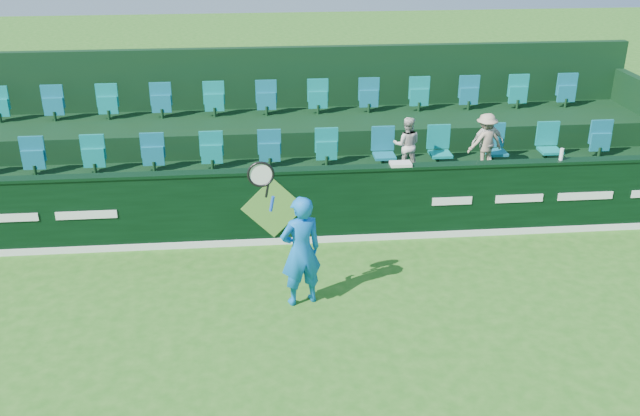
{
  "coord_description": "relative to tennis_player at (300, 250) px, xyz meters",
  "views": [
    {
      "loc": [
        -0.25,
        -7.17,
        5.6
      ],
      "look_at": [
        0.69,
        2.8,
        1.15
      ],
      "focal_mm": 40.0,
      "sensor_mm": 36.0,
      "label": 1
    }
  ],
  "objects": [
    {
      "name": "stand_rear",
      "position": [
        -0.33,
        5.48,
        0.35
      ],
      "size": [
        16.0,
        4.1,
        2.6
      ],
      "color": "black",
      "rests_on": "ground"
    },
    {
      "name": "tennis_player",
      "position": [
        0.0,
        0.0,
        0.0
      ],
      "size": [
        1.12,
        0.58,
        2.32
      ],
      "color": "blue",
      "rests_on": "ground"
    },
    {
      "name": "towel",
      "position": [
        1.85,
        2.03,
        0.51
      ],
      "size": [
        0.36,
        0.23,
        0.05
      ],
      "primitive_type": "cube",
      "color": "silver",
      "rests_on": "sponsor_hoarding"
    },
    {
      "name": "seat_row_back",
      "position": [
        -0.33,
        5.33,
        0.73
      ],
      "size": [
        13.5,
        0.5,
        0.6
      ],
      "primitive_type": "cube",
      "color": "#126C82",
      "rests_on": "stand_tier_back"
    },
    {
      "name": "seat_row_front",
      "position": [
        -0.33,
        3.53,
        0.23
      ],
      "size": [
        13.5,
        0.5,
        0.6
      ],
      "primitive_type": "cube",
      "color": "#126C82",
      "rests_on": "stand_tier_front"
    },
    {
      "name": "spectator_right",
      "position": [
        3.69,
        3.15,
        0.47
      ],
      "size": [
        0.78,
        0.57,
        1.08
      ],
      "primitive_type": "imported",
      "rotation": [
        0.0,
        0.0,
        3.4
      ],
      "color": "tan",
      "rests_on": "stand_tier_front"
    },
    {
      "name": "sponsor_hoarding",
      "position": [
        -0.33,
        2.03,
        -0.2
      ],
      "size": [
        16.0,
        0.25,
        1.35
      ],
      "color": "black",
      "rests_on": "ground"
    },
    {
      "name": "ground",
      "position": [
        -0.33,
        -1.97,
        -0.87
      ],
      "size": [
        60.0,
        60.0,
        0.0
      ],
      "primitive_type": "plane",
      "color": "#236417",
      "rests_on": "ground"
    },
    {
      "name": "spectator_middle",
      "position": [
        3.73,
        3.15,
        0.46
      ],
      "size": [
        0.63,
        0.3,
        1.05
      ],
      "primitive_type": "imported",
      "rotation": [
        0.0,
        0.0,
        3.21
      ],
      "color": "white",
      "rests_on": "stand_tier_front"
    },
    {
      "name": "drinks_bottle",
      "position": [
        4.67,
        2.03,
        0.59
      ],
      "size": [
        0.07,
        0.07,
        0.21
      ],
      "primitive_type": "cylinder",
      "color": "white",
      "rests_on": "sponsor_hoarding"
    },
    {
      "name": "spectator_left",
      "position": [
        2.19,
        3.15,
        0.46
      ],
      "size": [
        0.57,
        0.48,
        1.06
      ],
      "primitive_type": "imported",
      "rotation": [
        0.0,
        0.0,
        2.97
      ],
      "color": "beige",
      "rests_on": "stand_tier_front"
    },
    {
      "name": "stand_tier_back",
      "position": [
        -0.33,
        5.03,
        -0.22
      ],
      "size": [
        16.0,
        1.8,
        1.3
      ],
      "primitive_type": "cube",
      "color": "black",
      "rests_on": "ground"
    },
    {
      "name": "stand_tier_front",
      "position": [
        -0.33,
        3.13,
        -0.47
      ],
      "size": [
        16.0,
        2.0,
        0.8
      ],
      "primitive_type": "cube",
      "color": "black",
      "rests_on": "ground"
    }
  ]
}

